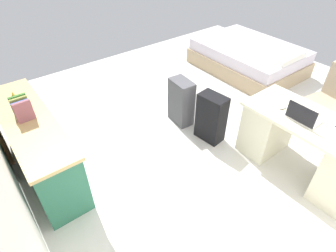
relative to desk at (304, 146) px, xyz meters
name	(u,v)px	position (x,y,z in m)	size (l,w,h in m)	color
ground_plane	(222,129)	(1.07, 0.14, -0.38)	(6.20, 6.20, 0.00)	silver
desk	(304,146)	(0.00, 0.00, 0.00)	(1.44, 0.66, 0.72)	beige
office_chair	(327,106)	(0.22, -0.88, 0.04)	(0.53, 0.53, 0.94)	black
credenza	(37,145)	(1.85, 2.36, 0.00)	(1.80, 0.48, 0.75)	#28664C
bed	(249,57)	(2.06, -1.58, -0.13)	(1.91, 1.41, 0.58)	tan
suitcase_black	(211,118)	(1.06, 0.41, -0.05)	(0.36, 0.22, 0.66)	black
suitcase_spare_grey	(181,102)	(1.58, 0.48, -0.05)	(0.36, 0.22, 0.66)	#4C4C51
laptop	(303,117)	(0.09, 0.10, 0.39)	(0.31, 0.22, 0.21)	silver
computer_mouse	(282,107)	(0.35, 0.06, 0.36)	(0.06, 0.10, 0.03)	white
book_row	(22,108)	(1.89, 2.36, 0.47)	(0.19, 0.17, 0.23)	#90525F
figurine_small	(14,96)	(2.29, 2.36, 0.42)	(0.08, 0.08, 0.11)	gold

